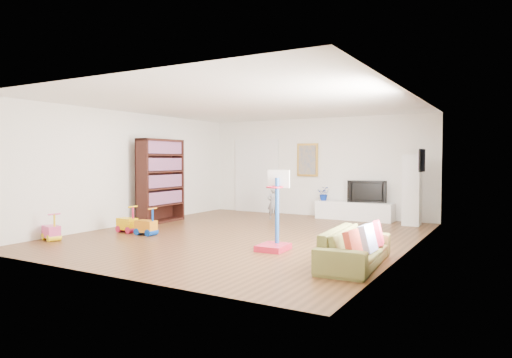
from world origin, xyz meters
The scene contains 25 objects.
floor centered at (0.00, 0.00, 0.00)m, with size 6.50×7.50×0.00m, color brown.
ceiling centered at (0.00, 0.00, 2.70)m, with size 6.50×7.50×0.00m, color white.
wall_back centered at (0.00, 3.75, 1.35)m, with size 6.50×0.00×2.70m, color white.
wall_front centered at (0.00, -3.75, 1.35)m, with size 6.50×0.00×2.70m, color silver.
wall_left centered at (-3.25, 0.00, 1.35)m, with size 0.00×7.50×2.70m, color silver.
wall_right centered at (3.25, 0.00, 1.35)m, with size 0.00×7.50×2.70m, color silver.
navy_accent centered at (3.23, 1.40, 1.85)m, with size 0.01×3.20×1.70m, color black.
olive_wainscot centered at (3.23, 1.40, 0.50)m, with size 0.01×3.20×1.00m, color brown.
doorway centered at (-1.90, 3.71, 1.05)m, with size 1.45×0.06×2.10m, color white.
painting_back centered at (-0.25, 3.71, 1.55)m, with size 0.62×0.06×0.92m, color gold.
artwork_right centered at (3.17, 1.60, 1.55)m, with size 0.04×0.56×0.46m, color #7F3F8C.
media_console centered at (1.19, 3.44, 0.23)m, with size 2.00×0.50×0.47m, color white.
tall_cabinet centered at (2.68, 3.15, 0.84)m, with size 0.39×0.39×1.68m, color white.
bookshelf centered at (-2.84, 0.58, 1.03)m, with size 0.37×1.42×2.07m, color black.
sofa centered at (2.78, -1.49, 0.27)m, with size 1.84×0.72×0.54m, color olive.
basketball_hoop centered at (1.22, -1.11, 0.70)m, with size 0.48×0.58×1.40m, color #B91A35.
ride_on_yellow centered at (-2.41, -0.97, 0.29)m, with size 0.43×0.27×0.57m, color #FFC400.
ride_on_orange centered at (-1.81, -1.03, 0.29)m, with size 0.43×0.26×0.57m, color orange.
ride_on_pink centered at (-2.97, -2.40, 0.27)m, with size 0.40×0.25×0.53m, color #E34586.
child centered at (-0.68, 2.48, 0.42)m, with size 0.31×0.20×0.84m, color gray.
tv centered at (1.50, 3.49, 0.75)m, with size 0.98×0.13×0.56m, color black.
vase_plant centered at (0.36, 3.42, 0.65)m, with size 0.34×0.29×0.37m, color #092895.
pillow_left centered at (2.92, -2.01, 0.42)m, with size 0.10×0.36×0.36m, color #B93A27.
pillow_center centered at (2.98, -1.51, 0.42)m, with size 0.11×0.40×0.40m, color white.
pillow_right centered at (2.98, -0.94, 0.42)m, with size 0.10×0.36×0.36m, color #D22E4C.
Camera 1 is at (4.86, -8.02, 1.58)m, focal length 32.00 mm.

